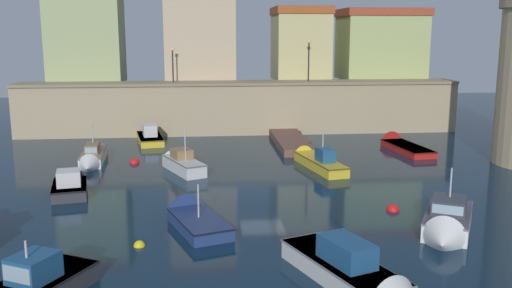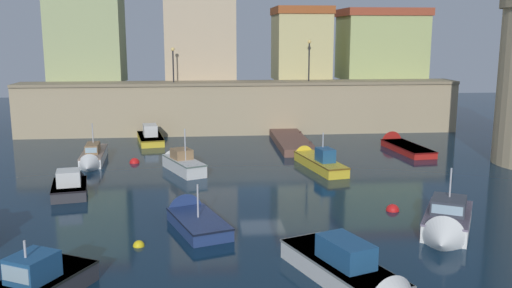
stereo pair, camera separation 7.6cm
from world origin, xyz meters
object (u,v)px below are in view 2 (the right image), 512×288
(moored_boat_7, at_px, (315,160))
(quay_lamp_1, at_px, (309,54))
(moored_boat_2, at_px, (180,162))
(moored_boat_3, at_px, (399,145))
(moored_boat_4, at_px, (92,158))
(mooring_buoy_1, at_px, (139,246))
(moored_boat_0, at_px, (192,217))
(moored_boat_8, at_px, (359,277))
(moored_boat_9, at_px, (149,135))
(mooring_buoy_0, at_px, (135,163))
(mooring_buoy_2, at_px, (393,211))
(quay_lamp_0, at_px, (173,59))
(moored_boat_1, at_px, (446,224))
(moored_boat_6, at_px, (70,184))

(moored_boat_7, bearing_deg, quay_lamp_1, -20.15)
(moored_boat_7, bearing_deg, moored_boat_2, 79.77)
(moored_boat_3, xyz_separation_m, moored_boat_4, (-22.48, -3.28, 0.18))
(quay_lamp_1, relative_size, mooring_buoy_1, 7.44)
(quay_lamp_1, height_order, moored_boat_0, quay_lamp_1)
(moored_boat_3, distance_m, moored_boat_7, 9.23)
(moored_boat_8, height_order, moored_boat_9, moored_boat_8)
(mooring_buoy_0, relative_size, mooring_buoy_2, 1.03)
(quay_lamp_0, distance_m, moored_boat_3, 20.19)
(moored_boat_1, distance_m, moored_boat_3, 19.30)
(mooring_buoy_0, distance_m, mooring_buoy_2, 18.40)
(moored_boat_7, distance_m, moored_boat_8, 18.58)
(quay_lamp_0, height_order, mooring_buoy_2, quay_lamp_0)
(quay_lamp_1, xyz_separation_m, moored_boat_9, (-13.84, -2.65, -6.51))
(moored_boat_3, bearing_deg, quay_lamp_1, 28.69)
(moored_boat_9, distance_m, mooring_buoy_2, 24.63)
(quay_lamp_1, distance_m, moored_boat_0, 26.81)
(moored_boat_7, bearing_deg, moored_boat_9, 36.87)
(moored_boat_8, bearing_deg, moored_boat_3, 136.31)
(quay_lamp_0, height_order, quay_lamp_1, quay_lamp_1)
(moored_boat_0, bearing_deg, moored_boat_6, 29.89)
(quay_lamp_0, height_order, mooring_buoy_1, quay_lamp_0)
(moored_boat_4, bearing_deg, quay_lamp_1, 119.38)
(moored_boat_1, bearing_deg, moored_boat_4, -102.31)
(moored_boat_0, xyz_separation_m, moored_boat_4, (-6.89, 12.78, 0.13))
(quay_lamp_0, bearing_deg, moored_boat_4, -114.09)
(moored_boat_2, xyz_separation_m, moored_boat_9, (-2.93, 10.72, -0.11))
(moored_boat_7, distance_m, mooring_buoy_1, 16.90)
(moored_boat_0, bearing_deg, moored_boat_3, -63.15)
(moored_boat_9, bearing_deg, mooring_buoy_0, 168.48)
(moored_boat_0, relative_size, moored_boat_1, 0.95)
(moored_boat_4, bearing_deg, moored_boat_1, 44.96)
(moored_boat_6, height_order, moored_boat_7, moored_boat_7)
(moored_boat_4, xyz_separation_m, mooring_buoy_0, (2.79, 0.08, -0.44))
(moored_boat_1, relative_size, moored_boat_4, 0.87)
(moored_boat_4, bearing_deg, moored_boat_6, -3.85)
(moored_boat_8, xyz_separation_m, mooring_buoy_0, (-9.89, 20.47, -0.50))
(moored_boat_1, bearing_deg, moored_boat_0, -75.23)
(moored_boat_2, height_order, moored_boat_6, moored_boat_2)
(moored_boat_4, relative_size, mooring_buoy_1, 13.66)
(quay_lamp_0, relative_size, moored_boat_0, 0.55)
(moored_boat_0, height_order, moored_boat_6, moored_boat_0)
(moored_boat_9, bearing_deg, moored_boat_7, -141.50)
(moored_boat_6, bearing_deg, moored_boat_8, -147.84)
(moored_boat_3, height_order, mooring_buoy_0, moored_boat_3)
(moored_boat_9, height_order, mooring_buoy_1, moored_boat_9)
(moored_boat_6, distance_m, moored_boat_8, 18.54)
(moored_boat_6, height_order, moored_boat_9, moored_boat_9)
(quay_lamp_1, height_order, mooring_buoy_0, quay_lamp_1)
(mooring_buoy_0, bearing_deg, moored_boat_0, -72.31)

